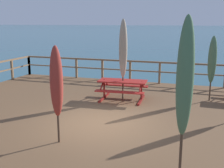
{
  "coord_description": "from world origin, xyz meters",
  "views": [
    {
      "loc": [
        2.85,
        -7.55,
        3.78
      ],
      "look_at": [
        0.0,
        0.93,
        1.78
      ],
      "focal_mm": 44.9,
      "sensor_mm": 36.0,
      "label": 1
    }
  ],
  "objects_px": {
    "patio_umbrella_tall_back_left": "(185,78)",
    "patio_umbrella_tall_front": "(212,60)",
    "patio_umbrella_tall_back_right": "(56,82)",
    "picnic_table_mid_right": "(122,86)",
    "patio_umbrella_short_back": "(123,49)"
  },
  "relations": [
    {
      "from": "patio_umbrella_tall_front",
      "to": "patio_umbrella_tall_back_left",
      "type": "xyz_separation_m",
      "value": [
        -0.58,
        -5.98,
        0.4
      ]
    },
    {
      "from": "patio_umbrella_tall_back_right",
      "to": "patio_umbrella_tall_front",
      "type": "height_order",
      "value": "patio_umbrella_tall_front"
    },
    {
      "from": "patio_umbrella_short_back",
      "to": "patio_umbrella_tall_front",
      "type": "xyz_separation_m",
      "value": [
        3.23,
        0.96,
        -0.4
      ]
    },
    {
      "from": "patio_umbrella_tall_back_left",
      "to": "patio_umbrella_short_back",
      "type": "bearing_deg",
      "value": 117.81
    },
    {
      "from": "picnic_table_mid_right",
      "to": "patio_umbrella_tall_back_right",
      "type": "relative_size",
      "value": 0.79
    },
    {
      "from": "patio_umbrella_short_back",
      "to": "patio_umbrella_tall_back_left",
      "type": "height_order",
      "value": "patio_umbrella_tall_back_left"
    },
    {
      "from": "patio_umbrella_tall_back_right",
      "to": "picnic_table_mid_right",
      "type": "bearing_deg",
      "value": 84.85
    },
    {
      "from": "patio_umbrella_tall_back_left",
      "to": "patio_umbrella_tall_front",
      "type": "bearing_deg",
      "value": 84.49
    },
    {
      "from": "patio_umbrella_short_back",
      "to": "patio_umbrella_tall_back_right",
      "type": "xyz_separation_m",
      "value": [
        -0.42,
        -4.33,
        -0.42
      ]
    },
    {
      "from": "picnic_table_mid_right",
      "to": "patio_umbrella_tall_front",
      "type": "distance_m",
      "value": 3.53
    },
    {
      "from": "picnic_table_mid_right",
      "to": "patio_umbrella_tall_front",
      "type": "bearing_deg",
      "value": 16.05
    },
    {
      "from": "patio_umbrella_tall_back_right",
      "to": "patio_umbrella_tall_back_left",
      "type": "xyz_separation_m",
      "value": [
        3.07,
        -0.69,
        0.43
      ]
    },
    {
      "from": "picnic_table_mid_right",
      "to": "patio_umbrella_tall_front",
      "type": "height_order",
      "value": "patio_umbrella_tall_front"
    },
    {
      "from": "patio_umbrella_tall_back_right",
      "to": "patio_umbrella_tall_back_left",
      "type": "bearing_deg",
      "value": -12.77
    },
    {
      "from": "picnic_table_mid_right",
      "to": "patio_umbrella_tall_back_right",
      "type": "height_order",
      "value": "patio_umbrella_tall_back_right"
    }
  ]
}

